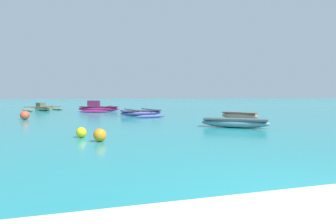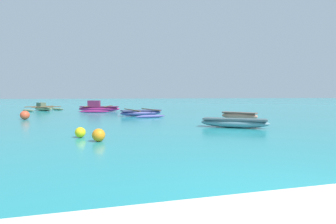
{
  "view_description": "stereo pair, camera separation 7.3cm",
  "coord_description": "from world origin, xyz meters",
  "px_view_note": "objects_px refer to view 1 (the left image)",
  "views": [
    {
      "loc": [
        -3.01,
        -2.16,
        1.48
      ],
      "look_at": [
        1.92,
        16.5,
        0.25
      ],
      "focal_mm": 28.0,
      "sensor_mm": 36.0,
      "label": 1
    },
    {
      "loc": [
        -2.94,
        -2.18,
        1.48
      ],
      "look_at": [
        1.92,
        16.5,
        0.25
      ],
      "focal_mm": 28.0,
      "sensor_mm": 36.0,
      "label": 2
    }
  ],
  "objects_px": {
    "moored_boat_0": "(239,116)",
    "mooring_buoy_0": "(81,132)",
    "moored_boat_2": "(98,108)",
    "moored_boat_3": "(235,123)",
    "mooring_buoy_2": "(100,135)",
    "mooring_buoy_1": "(25,115)",
    "moored_boat_4": "(141,113)",
    "moored_boat_1": "(43,108)"
  },
  "relations": [
    {
      "from": "moored_boat_0",
      "to": "mooring_buoy_2",
      "type": "distance_m",
      "value": 9.9
    },
    {
      "from": "moored_boat_0",
      "to": "moored_boat_1",
      "type": "height_order",
      "value": "moored_boat_1"
    },
    {
      "from": "moored_boat_3",
      "to": "moored_boat_4",
      "type": "xyz_separation_m",
      "value": [
        -3.08,
        7.93,
        -0.01
      ]
    },
    {
      "from": "moored_boat_3",
      "to": "mooring_buoy_1",
      "type": "bearing_deg",
      "value": 179.95
    },
    {
      "from": "moored_boat_0",
      "to": "mooring_buoy_0",
      "type": "distance_m",
      "value": 9.93
    },
    {
      "from": "moored_boat_0",
      "to": "moored_boat_4",
      "type": "height_order",
      "value": "moored_boat_4"
    },
    {
      "from": "moored_boat_2",
      "to": "moored_boat_3",
      "type": "distance_m",
      "value": 15.25
    },
    {
      "from": "moored_boat_1",
      "to": "moored_boat_2",
      "type": "relative_size",
      "value": 0.99
    },
    {
      "from": "moored_boat_0",
      "to": "moored_boat_2",
      "type": "distance_m",
      "value": 13.44
    },
    {
      "from": "moored_boat_2",
      "to": "moored_boat_3",
      "type": "xyz_separation_m",
      "value": [
        6.1,
        -13.98,
        -0.09
      ]
    },
    {
      "from": "moored_boat_2",
      "to": "mooring_buoy_1",
      "type": "relative_size",
      "value": 7.15
    },
    {
      "from": "mooring_buoy_2",
      "to": "moored_boat_4",
      "type": "bearing_deg",
      "value": 73.83
    },
    {
      "from": "moored_boat_2",
      "to": "mooring_buoy_0",
      "type": "bearing_deg",
      "value": -76.94
    },
    {
      "from": "moored_boat_4",
      "to": "mooring_buoy_0",
      "type": "distance_m",
      "value": 9.78
    },
    {
      "from": "moored_boat_2",
      "to": "moored_boat_3",
      "type": "bearing_deg",
      "value": -51.33
    },
    {
      "from": "moored_boat_0",
      "to": "mooring_buoy_2",
      "type": "bearing_deg",
      "value": -93.83
    },
    {
      "from": "moored_boat_2",
      "to": "mooring_buoy_1",
      "type": "xyz_separation_m",
      "value": [
        -4.31,
        -7.13,
        -0.06
      ]
    },
    {
      "from": "moored_boat_2",
      "to": "mooring_buoy_2",
      "type": "xyz_separation_m",
      "value": [
        0.09,
        -16.14,
        -0.12
      ]
    },
    {
      "from": "moored_boat_3",
      "to": "mooring_buoy_1",
      "type": "height_order",
      "value": "mooring_buoy_1"
    },
    {
      "from": "moored_boat_0",
      "to": "mooring_buoy_2",
      "type": "relative_size",
      "value": 4.95
    },
    {
      "from": "mooring_buoy_0",
      "to": "mooring_buoy_1",
      "type": "xyz_separation_m",
      "value": [
        -3.77,
        8.03,
        0.09
      ]
    },
    {
      "from": "moored_boat_4",
      "to": "mooring_buoy_1",
      "type": "bearing_deg",
      "value": 177.63
    },
    {
      "from": "moored_boat_2",
      "to": "mooring_buoy_2",
      "type": "bearing_deg",
      "value": -74.58
    },
    {
      "from": "moored_boat_1",
      "to": "moored_boat_3",
      "type": "height_order",
      "value": "moored_boat_1"
    },
    {
      "from": "moored_boat_4",
      "to": "mooring_buoy_2",
      "type": "bearing_deg",
      "value": -116.99
    },
    {
      "from": "mooring_buoy_0",
      "to": "mooring_buoy_1",
      "type": "relative_size",
      "value": 0.67
    },
    {
      "from": "moored_boat_0",
      "to": "moored_boat_1",
      "type": "xyz_separation_m",
      "value": [
        -13.48,
        13.29,
        -0.01
      ]
    },
    {
      "from": "moored_boat_2",
      "to": "mooring_buoy_2",
      "type": "height_order",
      "value": "moored_boat_2"
    },
    {
      "from": "mooring_buoy_2",
      "to": "mooring_buoy_1",
      "type": "bearing_deg",
      "value": 116.03
    },
    {
      "from": "moored_boat_2",
      "to": "mooring_buoy_1",
      "type": "height_order",
      "value": "moored_boat_2"
    },
    {
      "from": "moored_boat_0",
      "to": "moored_boat_4",
      "type": "bearing_deg",
      "value": -168.75
    },
    {
      "from": "moored_boat_1",
      "to": "mooring_buoy_1",
      "type": "bearing_deg",
      "value": -31.34
    },
    {
      "from": "moored_boat_1",
      "to": "mooring_buoy_2",
      "type": "distance_m",
      "value": 19.56
    },
    {
      "from": "moored_boat_0",
      "to": "mooring_buoy_1",
      "type": "relative_size",
      "value": 3.78
    },
    {
      "from": "mooring_buoy_0",
      "to": "mooring_buoy_1",
      "type": "distance_m",
      "value": 8.87
    },
    {
      "from": "moored_boat_2",
      "to": "moored_boat_4",
      "type": "bearing_deg",
      "value": -48.37
    },
    {
      "from": "mooring_buoy_1",
      "to": "mooring_buoy_2",
      "type": "xyz_separation_m",
      "value": [
        4.4,
        -9.01,
        -0.06
      ]
    },
    {
      "from": "moored_boat_3",
      "to": "mooring_buoy_1",
      "type": "xyz_separation_m",
      "value": [
        -10.41,
        6.84,
        0.04
      ]
    },
    {
      "from": "moored_boat_4",
      "to": "mooring_buoy_0",
      "type": "relative_size",
      "value": 11.43
    },
    {
      "from": "moored_boat_1",
      "to": "moored_boat_3",
      "type": "xyz_separation_m",
      "value": [
        11.29,
        -16.67,
        -0.01
      ]
    },
    {
      "from": "moored_boat_3",
      "to": "mooring_buoy_2",
      "type": "xyz_separation_m",
      "value": [
        -6.01,
        -2.16,
        -0.03
      ]
    },
    {
      "from": "moored_boat_4",
      "to": "mooring_buoy_0",
      "type": "xyz_separation_m",
      "value": [
        -3.56,
        -9.11,
        -0.04
      ]
    }
  ]
}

